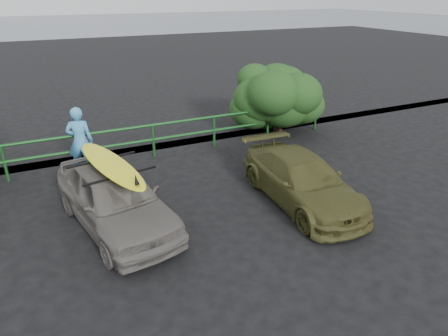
# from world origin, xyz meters

# --- Properties ---
(ground) EXTENTS (80.00, 80.00, 0.00)m
(ground) POSITION_xyz_m (0.00, 0.00, 0.00)
(ground) COLOR black
(ocean) EXTENTS (200.00, 200.00, 0.00)m
(ocean) POSITION_xyz_m (0.00, 60.00, 0.00)
(ocean) COLOR slate
(ocean) RESTS_ON ground
(guardrail) EXTENTS (14.00, 0.08, 1.04)m
(guardrail) POSITION_xyz_m (0.00, 5.00, 0.52)
(guardrail) COLOR #164F1C
(guardrail) RESTS_ON ground
(shrub_right) EXTENTS (3.20, 2.40, 2.45)m
(shrub_right) POSITION_xyz_m (5.00, 5.50, 1.23)
(shrub_right) COLOR #21471A
(shrub_right) RESTS_ON ground
(sedan) EXTENTS (2.30, 4.16, 1.34)m
(sedan) POSITION_xyz_m (-0.82, 1.57, 0.67)
(sedan) COLOR #66605A
(sedan) RESTS_ON ground
(olive_vehicle) EXTENTS (1.74, 3.94, 1.13)m
(olive_vehicle) POSITION_xyz_m (3.37, 0.77, 0.56)
(olive_vehicle) COLOR #45451E
(olive_vehicle) RESTS_ON ground
(man) EXTENTS (0.79, 0.63, 1.88)m
(man) POSITION_xyz_m (-1.09, 4.68, 0.94)
(man) COLOR #479ED6
(man) RESTS_ON ground
(roof_rack) EXTENTS (1.66, 1.31, 0.05)m
(roof_rack) POSITION_xyz_m (-0.82, 1.57, 1.37)
(roof_rack) COLOR black
(roof_rack) RESTS_ON sedan
(surfboard) EXTENTS (1.18, 3.05, 0.09)m
(surfboard) POSITION_xyz_m (-0.82, 1.57, 1.43)
(surfboard) COLOR yellow
(surfboard) RESTS_ON roof_rack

